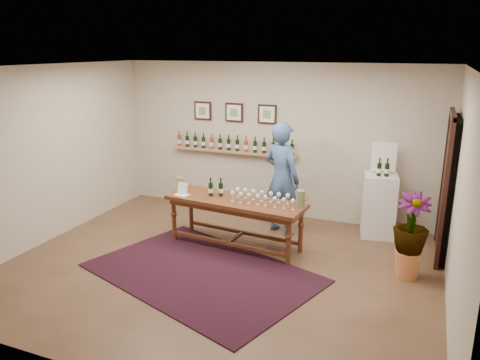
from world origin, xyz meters
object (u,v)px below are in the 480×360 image
at_px(tasting_table, 235,207).
at_px(display_pedestal, 379,205).
at_px(person, 282,178).
at_px(potted_plant, 410,236).

distance_m(tasting_table, display_pedestal, 2.42).
bearing_deg(display_pedestal, person, -163.19).
xyz_separation_m(tasting_table, person, (0.49, 0.85, 0.29)).
relative_size(display_pedestal, potted_plant, 1.02).
height_order(tasting_table, person, person).
bearing_deg(tasting_table, person, 65.72).
bearing_deg(person, tasting_table, 84.35).
xyz_separation_m(tasting_table, potted_plant, (2.58, -0.07, -0.06)).
bearing_deg(person, potted_plant, -179.50).
height_order(tasting_table, display_pedestal, display_pedestal).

